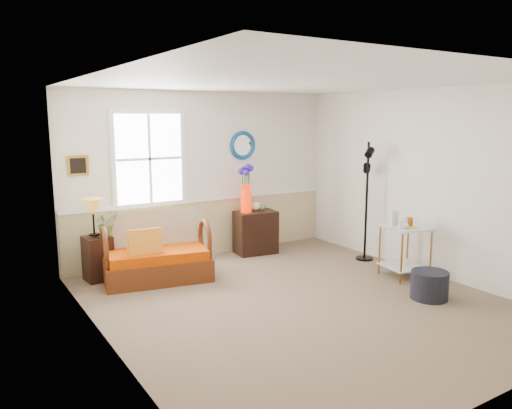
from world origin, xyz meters
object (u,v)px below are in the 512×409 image
loveseat (156,247)px  side_table (405,252)px  ottoman (430,285)px  lamp_stand (98,258)px  floor_lamp (367,202)px  cabinet (256,232)px

loveseat → side_table: size_ratio=1.94×
loveseat → ottoman: bearing=-33.0°
loveseat → side_table: 3.42m
lamp_stand → ottoman: bearing=-41.9°
floor_lamp → ottoman: floor_lamp is taller
lamp_stand → ottoman: (3.24, -2.90, -0.13)m
side_table → ottoman: size_ratio=1.61×
lamp_stand → side_table: size_ratio=0.84×
loveseat → side_table: loveseat is taller
lamp_stand → floor_lamp: bearing=-17.8°
floor_lamp → ottoman: 1.92m
cabinet → floor_lamp: (1.24, -1.24, 0.57)m
loveseat → cabinet: (1.87, 0.44, -0.11)m
side_table → ottoman: side_table is taller
loveseat → ottoman: (2.55, -2.48, -0.29)m
side_table → lamp_stand: bearing=149.3°
lamp_stand → cabinet: bearing=0.4°
loveseat → floor_lamp: 3.25m
side_table → floor_lamp: 1.10m
cabinet → ottoman: 3.00m
ottoman → floor_lamp: bearing=71.6°
lamp_stand → floor_lamp: size_ratio=0.33×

